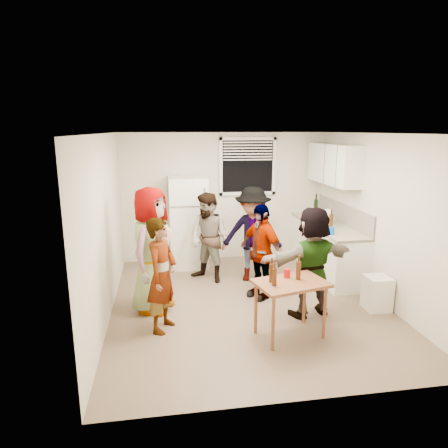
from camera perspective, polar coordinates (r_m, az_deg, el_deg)
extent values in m
cube|color=white|center=(7.53, -5.12, 0.25)|extent=(0.70, 0.70, 1.70)
cube|color=white|center=(7.52, 14.36, -3.46)|extent=(0.60, 2.20, 0.86)
cube|color=#B9B194|center=(7.40, 14.56, -0.13)|extent=(0.64, 2.22, 0.04)
cube|color=#BBB4AA|center=(7.48, 16.65, 1.44)|extent=(0.03, 2.20, 0.36)
cube|color=white|center=(7.47, 15.36, 8.27)|extent=(0.34, 1.60, 0.70)
cylinder|color=white|center=(7.33, 14.65, -0.11)|extent=(0.13, 0.13, 0.28)
cylinder|color=black|center=(8.06, 12.92, 1.19)|extent=(0.08, 0.08, 0.32)
cylinder|color=#47230C|center=(7.04, 14.97, -0.67)|extent=(0.07, 0.07, 0.25)
cylinder|color=blue|center=(6.65, 15.08, -1.49)|extent=(0.09, 0.09, 0.12)
cube|color=#E2CC4C|center=(8.00, 14.37, 1.52)|extent=(0.02, 0.16, 0.13)
cube|color=white|center=(6.25, 21.03, -9.19)|extent=(0.34, 0.34, 0.50)
cylinder|color=#47230C|center=(4.88, 7.19, -8.69)|extent=(0.05, 0.05, 0.21)
cylinder|color=#B21011|center=(5.16, 8.96, -7.50)|extent=(0.08, 0.08, 0.11)
imported|color=gray|center=(6.04, -9.94, -11.85)|extent=(2.00, 1.58, 0.57)
imported|color=#141933|center=(5.48, -8.58, -14.55)|extent=(1.58, 1.14, 0.36)
imported|color=#513626|center=(6.99, -2.10, -8.07)|extent=(1.59, 1.63, 0.58)
imported|color=#3A3A3E|center=(7.04, 3.97, -7.93)|extent=(1.57, 1.90, 0.61)
imported|color=black|center=(6.39, 5.09, -10.25)|extent=(1.71, 1.47, 0.36)
imported|color=tan|center=(5.93, 12.09, -12.45)|extent=(1.78, 1.86, 0.46)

